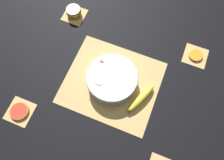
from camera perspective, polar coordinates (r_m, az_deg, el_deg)
ground_plane at (r=1.10m, az=-0.00°, el=-0.67°), size 6.00×6.00×0.00m
bamboo_mat_center at (r=1.10m, az=-0.00°, el=-0.61°), size 0.46×0.41×0.01m
coaster_mat_near_left at (r=1.24m, az=20.95°, el=5.91°), size 0.12×0.12×0.01m
coaster_mat_near_right at (r=1.32m, az=-9.77°, el=16.43°), size 0.12×0.12×0.01m
coaster_mat_far_right at (r=1.15m, az=-22.91°, el=-7.60°), size 0.12×0.12×0.01m
fruit_salad_bowl at (r=1.06m, az=0.01°, el=0.28°), size 0.25×0.25×0.08m
whole_banana at (r=1.06m, az=7.56°, el=-4.81°), size 0.11×0.18×0.04m
apple_half at (r=1.30m, az=-9.97°, el=17.17°), size 0.09×0.09×0.05m
orange_slice_whole at (r=1.24m, az=21.07°, el=6.08°), size 0.08×0.08×0.01m
grapefruit_slice at (r=1.14m, az=-23.08°, el=-7.49°), size 0.09×0.09×0.01m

